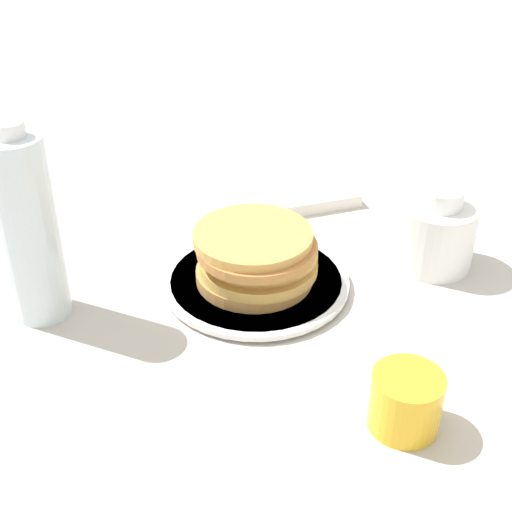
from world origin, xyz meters
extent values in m
plane|color=#BCB7AD|center=(0.00, 0.00, 0.00)|extent=(4.00, 4.00, 0.00)
cylinder|color=white|center=(-0.01, 0.01, 0.01)|extent=(0.23, 0.23, 0.01)
cylinder|color=white|center=(-0.01, 0.01, 0.01)|extent=(0.25, 0.25, 0.01)
cylinder|color=#B98446|center=(-0.01, 0.01, 0.02)|extent=(0.15, 0.15, 0.02)
cylinder|color=tan|center=(-0.02, 0.01, 0.04)|extent=(0.15, 0.15, 0.01)
cylinder|color=tan|center=(-0.01, 0.00, 0.05)|extent=(0.15, 0.15, 0.02)
cylinder|color=#BA7B3E|center=(-0.02, 0.01, 0.07)|extent=(0.15, 0.15, 0.01)
cylinder|color=tan|center=(-0.01, 0.01, 0.08)|extent=(0.15, 0.15, 0.01)
cylinder|color=yellow|center=(-0.30, -0.01, 0.03)|extent=(0.07, 0.07, 0.06)
cylinder|color=white|center=(-0.07, -0.23, 0.05)|extent=(0.10, 0.10, 0.09)
cylinder|color=white|center=(-0.07, -0.23, 0.10)|extent=(0.06, 0.06, 0.03)
cylinder|color=silver|center=(0.06, 0.27, 0.12)|extent=(0.07, 0.07, 0.24)
cylinder|color=white|center=(0.06, 0.27, 0.24)|extent=(0.03, 0.03, 0.02)
cube|color=white|center=(0.20, -0.18, 0.01)|extent=(0.18, 0.16, 0.02)
camera|label=1|loc=(-0.70, 0.36, 0.54)|focal=50.00mm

